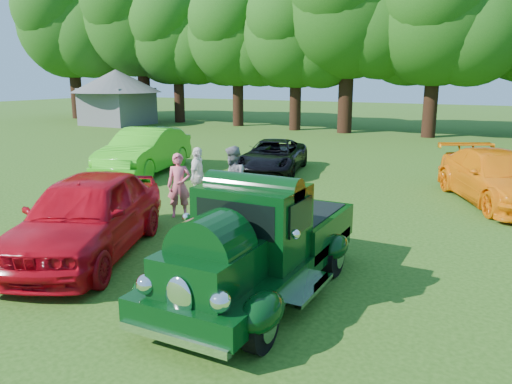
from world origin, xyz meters
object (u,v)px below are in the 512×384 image
at_px(back_car_lime, 145,151).
at_px(spectator_white, 198,177).
at_px(back_car_orange, 498,178).
at_px(spectator_grey, 233,181).
at_px(red_convertible, 87,215).
at_px(hero_pickup, 259,246).
at_px(spectator_pink, 179,185).
at_px(back_car_black, 273,157).
at_px(gazebo, 117,91).

height_order(back_car_lime, spectator_white, back_car_lime).
distance_m(back_car_orange, spectator_grey, 7.34).
relative_size(back_car_orange, spectator_grey, 2.83).
bearing_deg(red_convertible, back_car_orange, 27.63).
xyz_separation_m(hero_pickup, spectator_pink, (-3.83, 3.10, 0.01)).
relative_size(back_car_orange, spectator_white, 3.08).
bearing_deg(spectator_white, spectator_grey, -120.10).
height_order(red_convertible, back_car_orange, red_convertible).
xyz_separation_m(back_car_lime, back_car_orange, (11.50, 1.03, -0.09)).
relative_size(hero_pickup, back_car_lime, 0.96).
distance_m(hero_pickup, red_convertible, 3.78).
bearing_deg(red_convertible, back_car_black, 70.62).
distance_m(hero_pickup, spectator_pink, 4.93).
distance_m(spectator_white, gazebo, 24.88).
bearing_deg(red_convertible, spectator_pink, 68.47).
height_order(back_car_orange, spectator_white, spectator_white).
bearing_deg(gazebo, back_car_lime, -44.67).
bearing_deg(hero_pickup, spectator_pink, 140.95).
bearing_deg(spectator_pink, back_car_orange, 4.70).
bearing_deg(gazebo, back_car_black, -32.71).
xyz_separation_m(back_car_black, gazebo, (-18.00, 11.56, 1.81)).
height_order(spectator_grey, spectator_white, spectator_grey).
bearing_deg(hero_pickup, red_convertible, 179.63).
height_order(spectator_pink, spectator_grey, spectator_grey).
xyz_separation_m(spectator_white, gazebo, (-18.26, 16.82, 1.60)).
relative_size(back_car_lime, spectator_grey, 2.81).
relative_size(back_car_lime, back_car_orange, 0.99).
height_order(red_convertible, gazebo, gazebo).
distance_m(back_car_black, spectator_white, 5.27).
height_order(back_car_black, gazebo, gazebo).
distance_m(spectator_grey, spectator_white, 1.27).
relative_size(back_car_orange, gazebo, 0.77).
height_order(hero_pickup, gazebo, gazebo).
distance_m(back_car_lime, gazebo, 19.63).
xyz_separation_m(hero_pickup, back_car_orange, (3.14, 8.28, -0.08)).
height_order(red_convertible, spectator_grey, spectator_grey).
relative_size(back_car_black, spectator_pink, 2.67).
xyz_separation_m(red_convertible, back_car_orange, (6.92, 8.25, -0.10)).
distance_m(back_car_black, gazebo, 21.46).
xyz_separation_m(back_car_black, spectator_white, (0.27, -5.26, 0.21)).
xyz_separation_m(back_car_lime, spectator_white, (4.35, -3.06, -0.00)).
bearing_deg(spectator_grey, back_car_lime, -151.58).
relative_size(back_car_black, spectator_white, 2.67).
bearing_deg(back_car_black, hero_pickup, -78.96).
xyz_separation_m(hero_pickup, back_car_black, (-4.28, 9.45, -0.20)).
xyz_separation_m(back_car_lime, back_car_black, (4.08, 2.20, -0.21)).
height_order(spectator_pink, spectator_white, spectator_white).
distance_m(spectator_pink, spectator_white, 1.10).
bearing_deg(back_car_lime, spectator_white, -49.07).
bearing_deg(back_car_lime, gazebo, 121.38).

